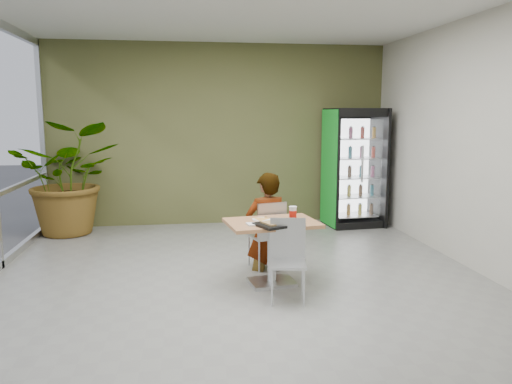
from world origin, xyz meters
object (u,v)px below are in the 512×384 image
Objects in this scene: beverage_fridge at (354,168)px; potted_plant at (70,178)px; dining_table at (272,239)px; chair_near at (288,252)px; seated_woman at (267,233)px; chair_far at (269,230)px; soda_cup at (293,213)px; cafeteria_tray at (279,224)px.

beverage_fridge reaches higher than potted_plant.
chair_near reaches higher than dining_table.
chair_far is at bearing 106.22° from seated_woman.
seated_woman is at bearing 111.61° from soda_cup.
potted_plant is at bearing 173.79° from beverage_fridge.
potted_plant reaches higher than dining_table.
soda_cup is 0.33× the size of cafeteria_tray.
cafeteria_tray is (-0.06, 0.24, 0.26)m from chair_near.
soda_cup reaches higher than dining_table.
chair_far is at bearing -134.93° from beverage_fridge.
beverage_fridge is at bearing -0.80° from potted_plant.
beverage_fridge reaches higher than chair_near.
dining_table is 0.59m from seated_woman.
chair_near is 1.78× the size of cafeteria_tray.
seated_woman is at bearing -39.23° from potted_plant.
chair_far is 3.79m from potted_plant.
cafeteria_tray is at bearing 113.60° from chair_near.
cafeteria_tray is (-0.22, -0.26, -0.06)m from soda_cup.
chair_far is 0.47× the size of potted_plant.
potted_plant is at bearing 141.26° from chair_near.
potted_plant is at bearing 136.88° from soda_cup.
dining_table is 0.55m from chair_far.
beverage_fridge is (1.73, 2.84, 0.21)m from soda_cup.
dining_table is 0.54× the size of beverage_fridge.
potted_plant is (-2.94, 3.41, 0.43)m from chair_near.
seated_woman is at bearing -73.78° from chair_far.
cafeteria_tray is at bearing 75.10° from seated_woman.
dining_table is 4.12m from potted_plant.
chair_near is 0.36m from cafeteria_tray.
dining_table is 0.72× the size of seated_woman.
cafeteria_tray reaches higher than dining_table.
dining_table is 2.29× the size of cafeteria_tray.
seated_woman reaches higher than chair_near.
chair_near is 3.87m from beverage_fridge.
dining_table is at bearing 68.98° from chair_far.
seated_woman is (-0.02, 0.04, -0.04)m from chair_far.
chair_near is at bearing -49.19° from potted_plant.
seated_woman is at bearing 86.63° from dining_table.
chair_near is at bearing -76.85° from cafeteria_tray.
beverage_fridge is at bearing 55.47° from dining_table.
chair_near is 5.37× the size of soda_cup.
soda_cup is at bearing 82.61° from chair_near.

